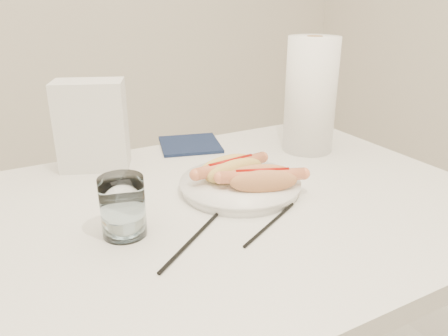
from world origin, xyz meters
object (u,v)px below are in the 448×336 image
table (201,234)px  water_glass (123,207)px  hotdog_right (262,179)px  napkin_box (92,126)px  paper_towel_roll (310,96)px  hotdog_left (231,169)px  plate (240,186)px

table → water_glass: water_glass is taller
table → hotdog_right: hotdog_right is taller
water_glass → napkin_box: bearing=84.5°
table → paper_towel_roll: size_ratio=4.05×
table → water_glass: size_ratio=11.04×
hotdog_left → hotdog_right: same height
plate → napkin_box: (-0.24, 0.29, 0.10)m
water_glass → paper_towel_roll: paper_towel_roll is taller
plate → water_glass: 0.28m
plate → hotdog_left: 0.04m
table → napkin_box: bearing=112.1°
table → hotdog_right: (0.13, -0.02, 0.10)m
hotdog_left → paper_towel_roll: 0.34m
hotdog_left → paper_towel_roll: (0.30, 0.12, 0.10)m
hotdog_left → water_glass: 0.28m
hotdog_right → paper_towel_roll: paper_towel_roll is taller
paper_towel_roll → plate: bearing=-154.2°
table → plate: size_ratio=4.80×
hotdog_right → water_glass: (-0.29, -0.01, 0.01)m
hotdog_right → paper_towel_roll: (0.27, 0.19, 0.11)m
napkin_box → hotdog_left: bearing=-25.8°
hotdog_right → water_glass: 0.29m
hotdog_left → napkin_box: (-0.23, 0.26, 0.06)m
napkin_box → paper_towel_roll: bearing=7.5°
plate → hotdog_right: size_ratio=1.45×
hotdog_left → napkin_box: napkin_box is taller
hotdog_left → hotdog_right: size_ratio=1.04×
water_glass → paper_towel_roll: bearing=19.5°
table → water_glass: 0.20m
napkin_box → plate: bearing=-27.6°
hotdog_left → hotdog_right: (0.03, -0.08, -0.00)m
hotdog_right → paper_towel_roll: bearing=57.2°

